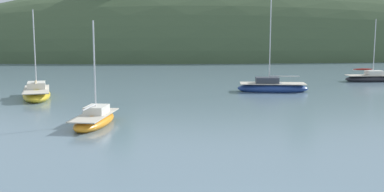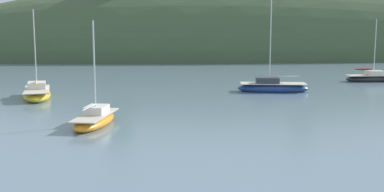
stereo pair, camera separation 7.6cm
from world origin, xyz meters
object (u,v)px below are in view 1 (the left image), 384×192
at_px(sailboat_navy_dinghy, 371,78).
at_px(sailboat_red_portside, 272,87).
at_px(sailboat_blue_center, 95,120).
at_px(sailboat_white_near, 37,94).

bearing_deg(sailboat_navy_dinghy, sailboat_red_portside, -152.40).
xyz_separation_m(sailboat_blue_center, sailboat_white_near, (-5.80, 11.75, 0.06)).
xyz_separation_m(sailboat_blue_center, sailboat_navy_dinghy, (28.50, 20.51, 0.03)).
distance_m(sailboat_navy_dinghy, sailboat_red_portside, 15.14).
bearing_deg(sailboat_red_portside, sailboat_white_near, -175.21).
bearing_deg(sailboat_blue_center, sailboat_white_near, 116.28).
height_order(sailboat_blue_center, sailboat_red_portside, sailboat_red_portside).
distance_m(sailboat_blue_center, sailboat_white_near, 13.10).
xyz_separation_m(sailboat_white_near, sailboat_red_portside, (20.88, 1.75, 0.00)).
distance_m(sailboat_navy_dinghy, sailboat_white_near, 35.40).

